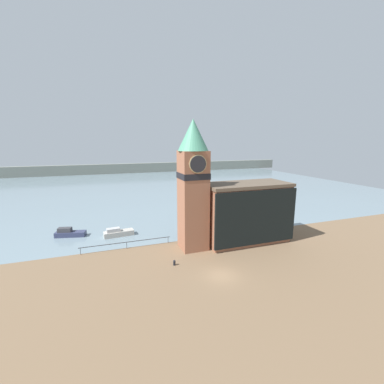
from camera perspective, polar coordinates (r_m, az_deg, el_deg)
ground_plane at (r=34.09m, az=6.54°, el=-17.96°), size 160.00×160.00×0.00m
water at (r=101.61m, az=-11.65°, el=1.59°), size 160.00×120.00×0.00m
far_shoreline at (r=140.70m, az=-13.97°, el=5.14°), size 180.00×3.00×5.00m
pier_railing at (r=42.21m, az=-14.35°, el=-10.85°), size 13.98×0.08×1.09m
clock_tower at (r=38.71m, az=0.26°, el=2.18°), size 4.55×4.55×19.79m
pier_building at (r=43.72m, az=11.94°, el=-4.43°), size 14.26×6.70×9.89m
boat_near at (r=47.98m, az=-16.14°, el=-8.70°), size 5.28×2.16×1.55m
boat_far at (r=50.87m, az=-25.59°, el=-8.23°), size 5.30×2.71×1.62m
mooring_bollard_near at (r=36.20m, az=-3.95°, el=-15.35°), size 0.35×0.35×0.75m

